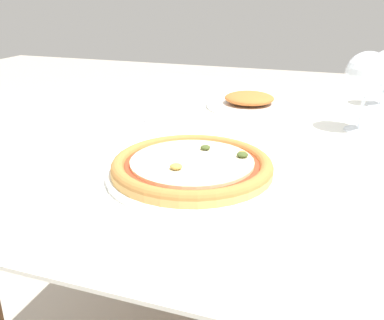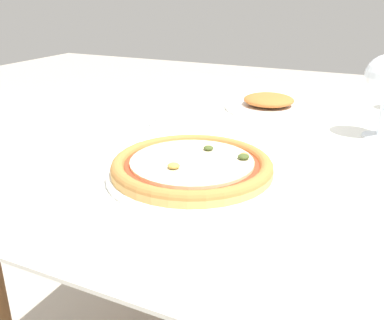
{
  "view_description": "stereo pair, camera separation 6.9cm",
  "coord_description": "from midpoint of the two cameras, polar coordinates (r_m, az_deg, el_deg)",
  "views": [
    {
      "loc": [
        0.05,
        -0.87,
        1.01
      ],
      "look_at": [
        -0.16,
        -0.27,
        0.75
      ],
      "focal_mm": 40.0,
      "sensor_mm": 36.0,
      "label": 1
    },
    {
      "loc": [
        0.11,
        -0.85,
        1.01
      ],
      "look_at": [
        -0.16,
        -0.27,
        0.75
      ],
      "focal_mm": 40.0,
      "sensor_mm": 36.0,
      "label": 2
    }
  ],
  "objects": [
    {
      "name": "dining_table",
      "position": [
        0.94,
        18.44,
        -2.54
      ],
      "size": [
        1.15,
        1.14,
        0.72
      ],
      "color": "brown",
      "rests_on": "ground_plane"
    },
    {
      "name": "pizza_plate",
      "position": [
        0.7,
        2.85,
        -1.04
      ],
      "size": [
        0.28,
        0.28,
        0.04
      ],
      "color": "white",
      "rests_on": "dining_table"
    },
    {
      "name": "fork",
      "position": [
        0.94,
        -3.45,
        4.11
      ],
      "size": [
        0.05,
        0.17,
        0.0
      ],
      "color": "silver",
      "rests_on": "dining_table"
    },
    {
      "name": "side_plate",
      "position": [
        1.13,
        11.91,
        7.36
      ],
      "size": [
        0.22,
        0.22,
        0.04
      ],
      "color": "white",
      "rests_on": "dining_table"
    }
  ]
}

